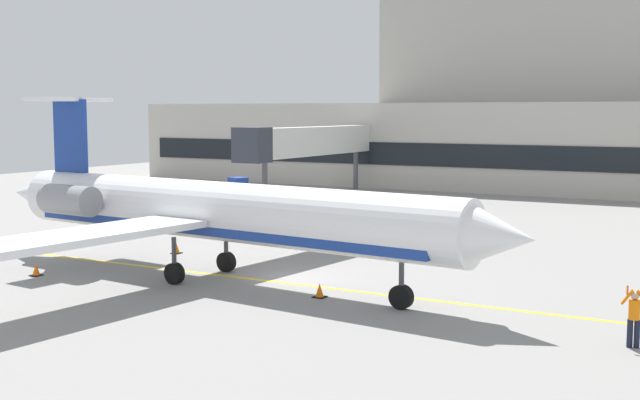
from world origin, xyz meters
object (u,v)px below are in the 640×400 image
Objects in this scene: regional_jet at (212,211)px; pushback_tractor at (346,219)px; baggage_tug at (244,188)px; marshaller at (634,316)px.

regional_jet is 14.18m from pushback_tractor.
pushback_tractor reaches higher than baggage_tug.
regional_jet is 8.36× the size of baggage_tug.
regional_jet reaches higher than marshaller.
pushback_tractor is (17.22, -14.54, 0.18)m from baggage_tug.
regional_jet reaches higher than baggage_tug.
marshaller is at bearing -6.70° from regional_jet.
marshaller is (17.51, -2.06, -2.00)m from regional_jet.
pushback_tractor is 2.21× the size of marshaller.
marshaller is (18.33, -16.07, -0.01)m from pushback_tractor.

